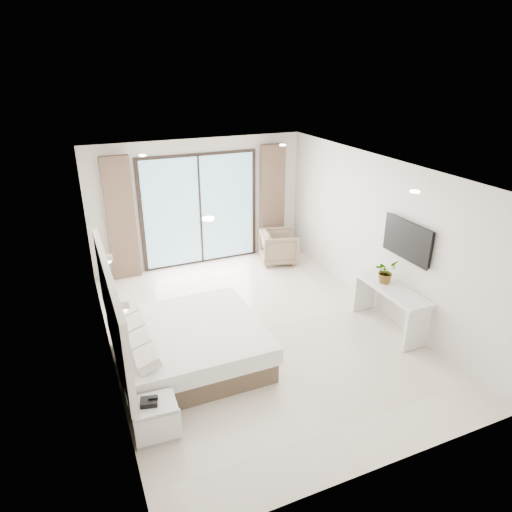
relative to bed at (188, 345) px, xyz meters
The scene contains 8 objects.
ground 1.37m from the bed, 17.77° to the left, with size 6.20×6.20×0.00m, color beige.
room_shell 1.99m from the bed, 45.76° to the left, with size 4.62×6.22×2.72m.
bed is the anchor object (origin of this frame).
nightstand 1.44m from the bed, 121.03° to the right, with size 0.53×0.44×0.47m.
phone 1.48m from the bed, 122.74° to the right, with size 0.20×0.15×0.07m, color black.
console_desk 3.34m from the bed, ahead, with size 0.46×1.48×0.77m.
plant 3.37m from the bed, ahead, with size 0.35×0.39×0.30m, color #33662D.
armchair 3.99m from the bed, 44.70° to the left, with size 0.76×0.71×0.78m, color #886D59.
Camera 1 is at (-2.56, -5.96, 4.13)m, focal length 32.00 mm.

